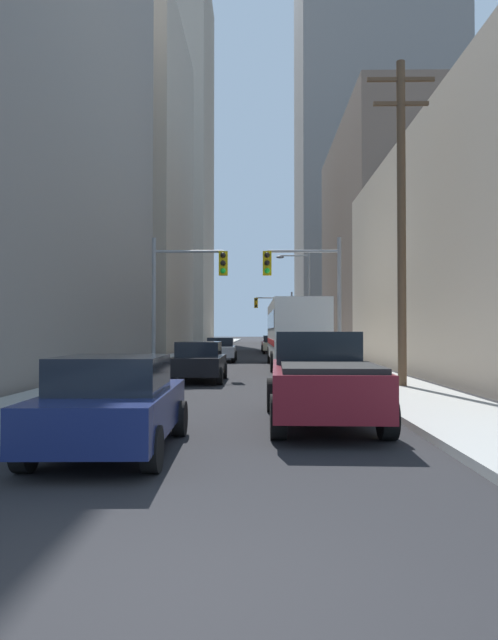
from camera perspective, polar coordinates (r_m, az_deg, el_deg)
The scene contains 19 objects.
ground_plane at distance 4.36m, azimuth -6.29°, elevation -27.07°, with size 400.00×400.00×0.00m, color black.
sidewalk_left at distance 54.19m, azimuth -4.84°, elevation -3.09°, with size 2.89×160.00×0.15m, color #9E9E99.
sidewalk_right at distance 54.10m, azimuth 5.55°, elevation -3.09°, with size 2.89×160.00×0.15m, color #9E9E99.
city_bus at distance 29.70m, azimuth 4.59°, elevation -1.11°, with size 2.67×11.52×3.40m.
pickup_truck_maroon at distance 11.95m, azimuth 7.26°, elevation -5.82°, with size 2.20×5.46×1.90m.
sedan_navy at distance 9.27m, azimuth -13.53°, elevation -8.16°, with size 1.95×4.25×1.52m.
sedan_black at distance 21.52m, azimuth -5.05°, elevation -4.18°, with size 1.95×4.21×1.52m.
sedan_silver at distance 35.65m, azimuth -2.88°, elevation -2.98°, with size 1.95×4.24×1.52m.
sedan_beige at distance 48.56m, azimuth 2.50°, elevation -2.50°, with size 1.95×4.23×1.52m.
sedan_red at distance 53.71m, azimuth 2.29°, elevation -2.37°, with size 1.95×4.24×1.52m.
traffic_signal_near_left at distance 24.81m, azimuth -6.42°, elevation 3.74°, with size 3.32×0.44×6.00m.
traffic_signal_near_right at distance 24.70m, azimuth 5.80°, elevation 3.77°, with size 3.42×0.44×6.00m.
traffic_signal_far_right at distance 58.69m, azimuth 2.67°, elevation 0.94°, with size 4.00×0.44×6.00m.
utility_pole_right at distance 19.34m, azimuth 15.14°, elevation 10.09°, with size 2.20×0.28×10.76m.
street_lamp_right at distance 40.27m, azimuth 5.54°, elevation 2.60°, with size 2.41×0.32×7.50m.
building_left_mid_office at distance 57.32m, azimuth -17.23°, elevation 12.57°, with size 20.53×18.35×30.92m, color #B7A893.
building_left_far_tower at distance 97.86m, azimuth -10.89°, elevation 15.35°, with size 22.65×19.98×59.36m, color #B7A893.
building_right_mid_block at distance 52.37m, azimuth 16.70°, elevation 7.58°, with size 14.25×23.67×19.64m, color #66564C.
building_right_far_highrise at distance 99.75m, azimuth 12.55°, elevation 17.31°, with size 25.12×20.86×66.90m, color gray.
Camera 1 is at (0.48, -3.89, 1.91)m, focal length 31.68 mm.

